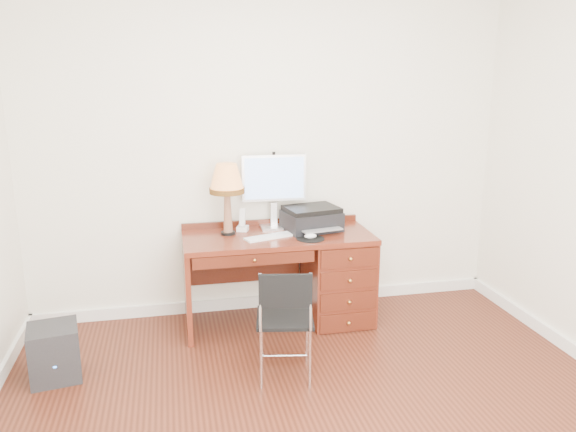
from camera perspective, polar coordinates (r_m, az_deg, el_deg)
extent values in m
plane|color=#3C170D|center=(3.55, 3.67, -19.99)|extent=(4.00, 4.00, 0.00)
plane|color=white|center=(4.69, -1.89, 6.34)|extent=(4.00, 0.00, 4.00)
cube|color=white|center=(5.02, -1.74, -8.55)|extent=(4.00, 0.03, 0.10)
cube|color=maroon|center=(4.47, -1.01, -2.17)|extent=(1.50, 0.65, 0.04)
cube|color=maroon|center=(4.71, 5.02, -6.18)|extent=(0.50, 0.61, 0.71)
cube|color=maroon|center=(4.52, -10.18, -7.25)|extent=(0.04, 0.61, 0.71)
cube|color=#511C10|center=(4.80, -4.50, -4.44)|extent=(0.96, 0.03, 0.39)
cube|color=#511C10|center=(4.17, -3.44, -4.44)|extent=(0.91, 0.03, 0.09)
sphere|color=#BF8C3F|center=(4.41, 6.29, -7.64)|extent=(0.03, 0.03, 0.03)
cube|color=silver|center=(4.67, -1.34, -1.12)|extent=(0.24, 0.18, 0.02)
cube|color=silver|center=(4.69, -1.47, 0.26)|extent=(0.05, 0.03, 0.19)
cube|color=silver|center=(4.61, -1.45, 3.90)|extent=(0.53, 0.06, 0.38)
cube|color=#4C8CF2|center=(4.58, -1.39, 3.85)|extent=(0.49, 0.02, 0.34)
cube|color=white|center=(4.39, -1.91, -2.13)|extent=(0.41, 0.23, 0.02)
cylinder|color=black|center=(4.36, 2.29, -2.32)|extent=(0.22, 0.22, 0.01)
ellipsoid|color=white|center=(4.35, 2.30, -2.05)|extent=(0.10, 0.06, 0.04)
cube|color=black|center=(4.60, 2.40, -0.47)|extent=(0.49, 0.41, 0.15)
cube|color=black|center=(4.58, 2.41, 0.70)|extent=(0.47, 0.39, 0.04)
cylinder|color=black|center=(4.51, -6.09, -1.72)|extent=(0.12, 0.12, 0.02)
cone|color=#955F46|center=(4.46, -6.15, 0.48)|extent=(0.07, 0.07, 0.34)
cone|color=#E18C47|center=(4.41, -6.25, 3.94)|extent=(0.27, 0.27, 0.21)
cylinder|color=#593814|center=(4.43, -6.21, 2.60)|extent=(0.28, 0.28, 0.04)
cube|color=white|center=(4.59, -4.63, -1.27)|extent=(0.11, 0.11, 0.04)
cube|color=white|center=(4.57, -4.65, -0.15)|extent=(0.06, 0.07, 0.15)
cylinder|color=black|center=(4.62, 0.72, -0.67)|extent=(0.09, 0.09, 0.11)
cube|color=black|center=(3.79, -0.32, -10.31)|extent=(0.43, 0.43, 0.02)
cube|color=black|center=(3.53, 0.27, -7.63)|extent=(0.33, 0.08, 0.22)
cylinder|color=silver|center=(4.00, -3.06, -12.30)|extent=(0.02, 0.02, 0.42)
cylinder|color=silver|center=(4.05, 1.45, -11.89)|extent=(0.02, 0.02, 0.42)
cylinder|color=silver|center=(3.72, -2.26, -14.44)|extent=(0.02, 0.02, 0.42)
cylinder|color=silver|center=(3.78, 2.61, -13.95)|extent=(0.02, 0.02, 0.42)
cylinder|color=silver|center=(3.53, -2.27, -8.95)|extent=(0.02, 0.02, 0.37)
cylinder|color=silver|center=(3.59, 2.76, -8.53)|extent=(0.02, 0.02, 0.37)
cube|color=black|center=(4.17, -22.64, -12.67)|extent=(0.37, 0.37, 0.37)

